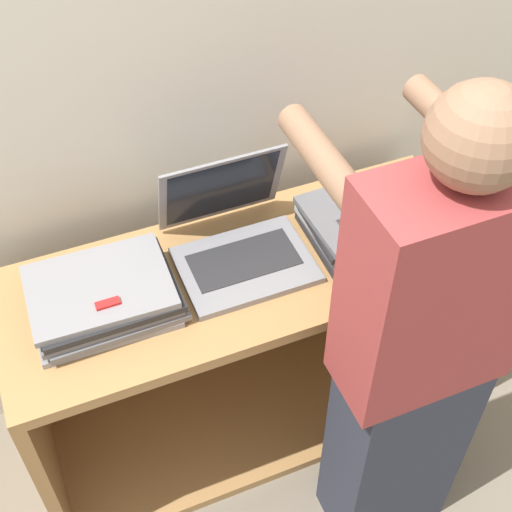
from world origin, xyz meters
name	(u,v)px	position (x,y,z in m)	size (l,w,h in m)	color
ground_plane	(277,479)	(0.00, 0.00, 0.00)	(12.00, 12.00, 0.00)	#756B5B
wall_back	(193,60)	(0.00, 0.61, 1.20)	(8.00, 0.05, 2.40)	silver
cart	(238,334)	(0.00, 0.33, 0.38)	(1.36, 0.51, 0.76)	#A87A47
laptop_open	(237,240)	(0.00, 0.31, 0.82)	(0.36, 0.35, 0.27)	gray
laptop_stack_left	(104,297)	(-0.39, 0.26, 0.81)	(0.38, 0.28, 0.09)	gray
laptop_stack_right	(371,220)	(0.38, 0.25, 0.81)	(0.37, 0.28, 0.09)	#232326
person	(415,361)	(0.27, -0.19, 0.77)	(0.40, 0.52, 1.54)	#2D3342
inventory_tag	(108,303)	(-0.39, 0.19, 0.86)	(0.06, 0.02, 0.01)	red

